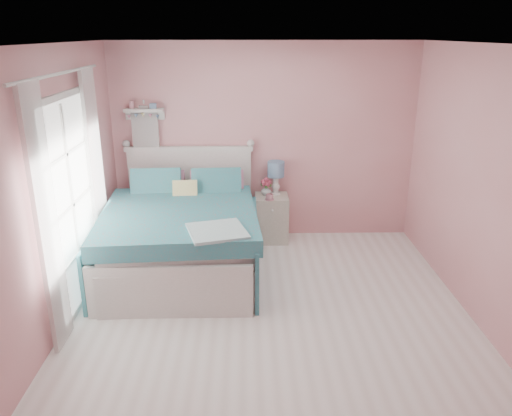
{
  "coord_description": "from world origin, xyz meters",
  "views": [
    {
      "loc": [
        -0.24,
        -4.29,
        2.69
      ],
      "look_at": [
        -0.13,
        1.2,
        0.75
      ],
      "focal_mm": 35.0,
      "sensor_mm": 36.0,
      "label": 1
    }
  ],
  "objects_px": {
    "nightstand": "(271,218)",
    "teacup": "(270,197)",
    "bed": "(182,236)",
    "vase": "(266,190)",
    "table_lamp": "(276,172)"
  },
  "relations": [
    {
      "from": "teacup",
      "to": "bed",
      "type": "bearing_deg",
      "value": -146.49
    },
    {
      "from": "bed",
      "to": "nightstand",
      "type": "bearing_deg",
      "value": 34.35
    },
    {
      "from": "table_lamp",
      "to": "vase",
      "type": "relative_size",
      "value": 3.25
    },
    {
      "from": "bed",
      "to": "table_lamp",
      "type": "relative_size",
      "value": 5.0
    },
    {
      "from": "teacup",
      "to": "vase",
      "type": "bearing_deg",
      "value": 100.77
    },
    {
      "from": "nightstand",
      "to": "vase",
      "type": "height_order",
      "value": "vase"
    },
    {
      "from": "nightstand",
      "to": "teacup",
      "type": "height_order",
      "value": "teacup"
    },
    {
      "from": "nightstand",
      "to": "teacup",
      "type": "relative_size",
      "value": 6.47
    },
    {
      "from": "vase",
      "to": "teacup",
      "type": "relative_size",
      "value": 1.41
    },
    {
      "from": "bed",
      "to": "nightstand",
      "type": "distance_m",
      "value": 1.4
    },
    {
      "from": "bed",
      "to": "nightstand",
      "type": "height_order",
      "value": "bed"
    },
    {
      "from": "nightstand",
      "to": "vase",
      "type": "relative_size",
      "value": 4.59
    },
    {
      "from": "vase",
      "to": "teacup",
      "type": "xyz_separation_m",
      "value": [
        0.04,
        -0.2,
        -0.03
      ]
    },
    {
      "from": "nightstand",
      "to": "bed",
      "type": "bearing_deg",
      "value": -141.83
    },
    {
      "from": "nightstand",
      "to": "teacup",
      "type": "bearing_deg",
      "value": -103.01
    }
  ]
}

